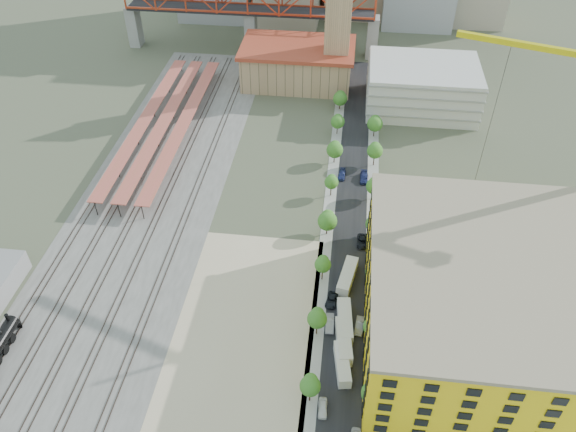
# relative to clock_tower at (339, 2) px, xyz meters

# --- Properties ---
(ground) EXTENTS (400.00, 400.00, 0.00)m
(ground) POSITION_rel_clock_tower_xyz_m (-8.00, -79.99, -28.70)
(ground) COLOR #474C38
(ground) RESTS_ON ground
(ballast_strip) EXTENTS (36.00, 165.00, 0.06)m
(ballast_strip) POSITION_rel_clock_tower_xyz_m (-44.00, -62.49, -28.67)
(ballast_strip) COLOR #605E59
(ballast_strip) RESTS_ON ground
(dirt_lot) EXTENTS (28.00, 67.00, 0.06)m
(dirt_lot) POSITION_rel_clock_tower_xyz_m (-12.00, -111.49, -28.67)
(dirt_lot) COLOR tan
(dirt_lot) RESTS_ON ground
(street_asphalt) EXTENTS (12.00, 170.00, 0.06)m
(street_asphalt) POSITION_rel_clock_tower_xyz_m (8.00, -64.99, -28.67)
(street_asphalt) COLOR black
(street_asphalt) RESTS_ON ground
(sidewalk_west) EXTENTS (3.00, 170.00, 0.04)m
(sidewalk_west) POSITION_rel_clock_tower_xyz_m (2.50, -64.99, -28.68)
(sidewalk_west) COLOR gray
(sidewalk_west) RESTS_ON ground
(sidewalk_east) EXTENTS (3.00, 170.00, 0.04)m
(sidewalk_east) POSITION_rel_clock_tower_xyz_m (13.50, -64.99, -28.68)
(sidewalk_east) COLOR gray
(sidewalk_east) RESTS_ON ground
(construction_pad) EXTENTS (50.00, 90.00, 0.06)m
(construction_pad) POSITION_rel_clock_tower_xyz_m (37.00, -99.99, -28.67)
(construction_pad) COLOR gray
(construction_pad) RESTS_ON ground
(rail_tracks) EXTENTS (26.56, 160.00, 0.18)m
(rail_tracks) POSITION_rel_clock_tower_xyz_m (-45.80, -62.49, -28.55)
(rail_tracks) COLOR #382B23
(rail_tracks) RESTS_ON ground
(platform_canopies) EXTENTS (16.00, 80.00, 4.12)m
(platform_canopies) POSITION_rel_clock_tower_xyz_m (-49.00, -34.99, -24.70)
(platform_canopies) COLOR #B54B45
(platform_canopies) RESTS_ON ground
(station_hall) EXTENTS (38.00, 24.00, 13.10)m
(station_hall) POSITION_rel_clock_tower_xyz_m (-13.00, 2.01, -22.03)
(station_hall) COLOR tan
(station_hall) RESTS_ON ground
(clock_tower) EXTENTS (12.00, 12.00, 52.00)m
(clock_tower) POSITION_rel_clock_tower_xyz_m (0.00, 0.00, 0.00)
(clock_tower) COLOR tan
(clock_tower) RESTS_ON ground
(parking_garage) EXTENTS (34.00, 26.00, 14.00)m
(parking_garage) POSITION_rel_clock_tower_xyz_m (28.00, -9.99, -21.70)
(parking_garage) COLOR silver
(parking_garage) RESTS_ON ground
(truss_bridge) EXTENTS (94.00, 9.60, 25.60)m
(truss_bridge) POSITION_rel_clock_tower_xyz_m (-33.00, 25.01, -9.83)
(truss_bridge) COLOR gray
(truss_bridge) RESTS_ON ground
(construction_building) EXTENTS (44.60, 50.60, 18.80)m
(construction_building) POSITION_rel_clock_tower_xyz_m (34.00, -99.99, -19.29)
(construction_building) COLOR yellow
(construction_building) RESTS_ON ground
(street_trees) EXTENTS (15.40, 124.40, 8.00)m
(street_trees) POSITION_rel_clock_tower_xyz_m (8.00, -74.99, -28.70)
(street_trees) COLOR #256B20
(street_trees) RESTS_ON ground
(distant_hills) EXTENTS (647.00, 264.00, 227.00)m
(distant_hills) POSITION_rel_clock_tower_xyz_m (37.28, 180.01, -108.23)
(distant_hills) COLOR #4C6B59
(distant_hills) RESTS_ON ground
(site_trailer_a) EXTENTS (3.84, 9.42, 2.51)m
(site_trailer_a) POSITION_rel_clock_tower_xyz_m (8.00, -112.44, -27.44)
(site_trailer_a) COLOR silver
(site_trailer_a) RESTS_ON ground
(site_trailer_b) EXTENTS (3.93, 10.39, 2.77)m
(site_trailer_b) POSITION_rel_clock_tower_xyz_m (8.00, -107.20, -27.31)
(site_trailer_b) COLOR silver
(site_trailer_b) RESTS_ON ground
(site_trailer_c) EXTENTS (3.73, 10.50, 2.81)m
(site_trailer_c) POSITION_rel_clock_tower_xyz_m (8.00, -102.26, -27.29)
(site_trailer_c) COLOR silver
(site_trailer_c) RESTS_ON ground
(site_trailer_d) EXTENTS (4.55, 10.60, 2.81)m
(site_trailer_d) POSITION_rel_clock_tower_xyz_m (8.00, -89.83, -27.29)
(site_trailer_d) COLOR silver
(site_trailer_d) RESTS_ON ground
(car_0) EXTENTS (1.83, 4.17, 1.40)m
(car_0) POSITION_rel_clock_tower_xyz_m (5.00, -121.68, -28.00)
(car_0) COLOR white
(car_0) RESTS_ON ground
(car_1) EXTENTS (1.89, 4.90, 1.59)m
(car_1) POSITION_rel_clock_tower_xyz_m (5.00, -102.68, -27.90)
(car_1) COLOR #99999E
(car_1) RESTS_ON ground
(car_2) EXTENTS (2.85, 5.02, 1.32)m
(car_2) POSITION_rel_clock_tower_xyz_m (5.00, -96.40, -28.04)
(car_2) COLOR black
(car_2) RESTS_ON ground
(car_3) EXTENTS (2.24, 4.88, 1.38)m
(car_3) POSITION_rel_clock_tower_xyz_m (5.00, -51.45, -28.01)
(car_3) COLOR navy
(car_3) RESTS_ON ground
(car_5) EXTENTS (2.09, 4.84, 1.55)m
(car_5) POSITION_rel_clock_tower_xyz_m (11.00, -102.60, -27.92)
(car_5) COLOR #9B9A9F
(car_5) RESTS_ON ground
(car_6) EXTENTS (2.45, 5.10, 1.40)m
(car_6) POSITION_rel_clock_tower_xyz_m (11.00, -77.43, -28.00)
(car_6) COLOR black
(car_6) RESTS_ON ground
(car_7) EXTENTS (2.20, 5.36, 1.55)m
(car_7) POSITION_rel_clock_tower_xyz_m (11.00, -52.19, -27.92)
(car_7) COLOR navy
(car_7) RESTS_ON ground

